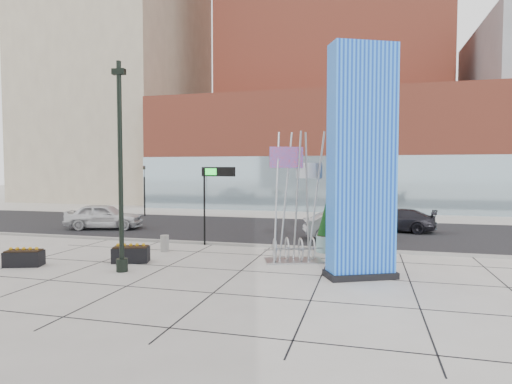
% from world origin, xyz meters
% --- Properties ---
extents(ground, '(160.00, 160.00, 0.00)m').
position_xyz_m(ground, '(0.00, 0.00, 0.00)').
color(ground, '#9E9991').
rests_on(ground, ground).
extents(street_asphalt, '(80.00, 12.00, 0.02)m').
position_xyz_m(street_asphalt, '(0.00, 10.00, 0.01)').
color(street_asphalt, black).
rests_on(street_asphalt, ground).
extents(curb_edge, '(80.00, 0.30, 0.12)m').
position_xyz_m(curb_edge, '(0.00, 4.00, 0.06)').
color(curb_edge, gray).
rests_on(curb_edge, ground).
extents(tower_podium, '(34.00, 10.00, 11.00)m').
position_xyz_m(tower_podium, '(1.00, 27.00, 5.50)').
color(tower_podium, '#A5442F').
rests_on(tower_podium, ground).
extents(tower_glass_front, '(34.00, 0.60, 5.00)m').
position_xyz_m(tower_glass_front, '(1.00, 22.20, 2.50)').
color(tower_glass_front, '#8CA5B2').
rests_on(tower_glass_front, ground).
extents(building_beige_left, '(18.00, 20.00, 34.00)m').
position_xyz_m(building_beige_left, '(-26.00, 34.00, 17.00)').
color(building_beige_left, gray).
rests_on(building_beige_left, ground).
extents(blue_pylon, '(2.66, 2.01, 8.11)m').
position_xyz_m(blue_pylon, '(5.35, -0.89, 3.92)').
color(blue_pylon, '#0C33B4').
rests_on(blue_pylon, ground).
extents(lamp_post, '(0.51, 0.43, 7.75)m').
position_xyz_m(lamp_post, '(-3.27, -2.24, 3.17)').
color(lamp_post, black).
rests_on(lamp_post, ground).
extents(public_art_sculpture, '(2.62, 1.89, 5.37)m').
position_xyz_m(public_art_sculpture, '(2.66, 1.13, 1.41)').
color(public_art_sculpture, '#A6A8AA').
rests_on(public_art_sculpture, ground).
extents(concrete_bollard, '(0.39, 0.39, 0.76)m').
position_xyz_m(concrete_bollard, '(-3.52, 1.71, 0.38)').
color(concrete_bollard, gray).
rests_on(concrete_bollard, ground).
extents(overhead_street_sign, '(1.84, 0.56, 3.92)m').
position_xyz_m(overhead_street_sign, '(-1.70, 3.80, 3.37)').
color(overhead_street_sign, black).
rests_on(overhead_street_sign, ground).
extents(round_planter_east, '(0.89, 0.89, 2.23)m').
position_xyz_m(round_planter_east, '(4.60, 2.45, 1.05)').
color(round_planter_east, '#85B3B3').
rests_on(round_planter_east, ground).
extents(round_planter_mid, '(1.03, 1.03, 2.58)m').
position_xyz_m(round_planter_mid, '(5.20, 3.60, 1.22)').
color(round_planter_mid, '#85B3B3').
rests_on(round_planter_mid, ground).
extents(round_planter_west, '(1.07, 1.07, 2.68)m').
position_xyz_m(round_planter_west, '(3.80, 3.60, 1.27)').
color(round_planter_west, '#85B3B3').
rests_on(round_planter_west, ground).
extents(box_planter_north, '(1.59, 1.12, 0.79)m').
position_xyz_m(box_planter_north, '(-3.80, -0.73, 0.36)').
color(box_planter_north, black).
rests_on(box_planter_north, ground).
extents(box_planter_south, '(1.53, 1.09, 0.76)m').
position_xyz_m(box_planter_south, '(-7.50, -2.43, 0.35)').
color(box_planter_south, black).
rests_on(box_planter_south, ground).
extents(car_white_west, '(5.07, 3.00, 1.62)m').
position_xyz_m(car_white_west, '(-10.65, 7.51, 0.81)').
color(car_white_west, silver).
rests_on(car_white_west, ground).
extents(car_silver_mid, '(4.85, 2.73, 1.51)m').
position_xyz_m(car_silver_mid, '(4.47, 7.25, 0.76)').
color(car_silver_mid, '#AAACB2').
rests_on(car_silver_mid, ground).
extents(car_dark_east, '(5.05, 2.71, 1.39)m').
position_xyz_m(car_dark_east, '(7.19, 11.07, 0.70)').
color(car_dark_east, black).
rests_on(car_dark_east, ground).
extents(traffic_signal, '(0.15, 0.18, 4.10)m').
position_xyz_m(traffic_signal, '(-12.00, 15.00, 2.30)').
color(traffic_signal, black).
rests_on(traffic_signal, ground).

